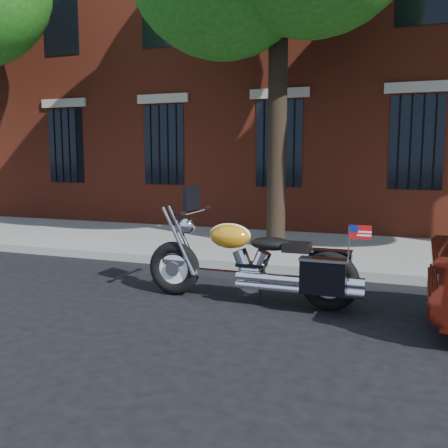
% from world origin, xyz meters
% --- Properties ---
extents(ground, '(120.00, 120.00, 0.00)m').
position_xyz_m(ground, '(0.00, 0.00, 0.00)').
color(ground, black).
rests_on(ground, ground).
extents(curb, '(40.00, 0.16, 0.15)m').
position_xyz_m(curb, '(0.00, 1.38, 0.07)').
color(curb, gray).
rests_on(curb, ground).
extents(sidewalk, '(40.00, 3.60, 0.15)m').
position_xyz_m(sidewalk, '(0.00, 3.26, 0.07)').
color(sidewalk, gray).
rests_on(sidewalk, ground).
extents(building, '(26.00, 10.08, 12.00)m').
position_xyz_m(building, '(0.00, 10.06, 6.00)').
color(building, maroon).
rests_on(building, ground).
extents(motorcycle, '(2.98, 0.87, 1.50)m').
position_xyz_m(motorcycle, '(1.11, -0.38, 0.51)').
color(motorcycle, black).
rests_on(motorcycle, ground).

